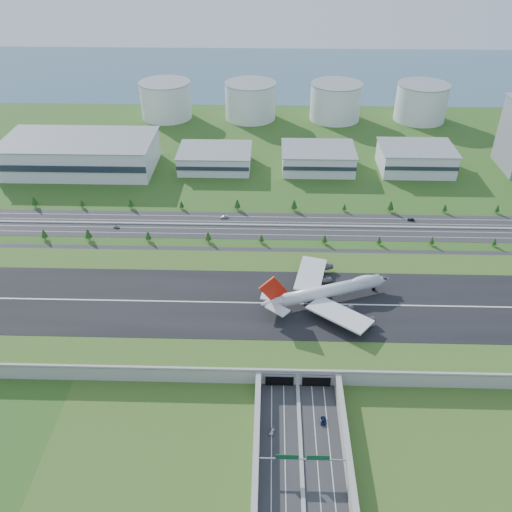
{
  "coord_description": "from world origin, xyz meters",
  "views": [
    {
      "loc": [
        -14.45,
        -226.18,
        189.98
      ],
      "look_at": [
        -21.72,
        35.0,
        14.9
      ],
      "focal_mm": 38.0,
      "sensor_mm": 36.0,
      "label": 1
    }
  ],
  "objects_px": {
    "car_5": "(411,220)",
    "car_7": "(224,217)",
    "fuel_tank_a": "(166,100)",
    "boeing_747": "(327,291)",
    "car_4": "(116,227)",
    "car_2": "(323,420)",
    "car_0": "(272,431)"
  },
  "relations": [
    {
      "from": "car_0",
      "to": "car_2",
      "type": "relative_size",
      "value": 0.88
    },
    {
      "from": "car_5",
      "to": "car_7",
      "type": "relative_size",
      "value": 0.83
    },
    {
      "from": "car_2",
      "to": "car_5",
      "type": "height_order",
      "value": "car_5"
    },
    {
      "from": "boeing_747",
      "to": "car_5",
      "type": "distance_m",
      "value": 122.82
    },
    {
      "from": "car_0",
      "to": "car_2",
      "type": "xyz_separation_m",
      "value": [
        22.03,
        6.23,
        -0.05
      ]
    },
    {
      "from": "boeing_747",
      "to": "car_0",
      "type": "xyz_separation_m",
      "value": [
        -28.73,
        -80.09,
        -13.77
      ]
    },
    {
      "from": "car_2",
      "to": "fuel_tank_a",
      "type": "bearing_deg",
      "value": -67.01
    },
    {
      "from": "car_5",
      "to": "fuel_tank_a",
      "type": "bearing_deg",
      "value": -126.27
    },
    {
      "from": "car_2",
      "to": "car_4",
      "type": "height_order",
      "value": "car_4"
    },
    {
      "from": "car_4",
      "to": "car_7",
      "type": "xyz_separation_m",
      "value": [
        72.23,
        16.18,
        0.11
      ]
    },
    {
      "from": "car_0",
      "to": "car_4",
      "type": "xyz_separation_m",
      "value": [
        -106.86,
        165.82,
        0.01
      ]
    },
    {
      "from": "fuel_tank_a",
      "to": "car_7",
      "type": "distance_m",
      "value": 218.51
    },
    {
      "from": "car_7",
      "to": "car_5",
      "type": "bearing_deg",
      "value": 71.8
    },
    {
      "from": "car_0",
      "to": "car_4",
      "type": "height_order",
      "value": "car_4"
    },
    {
      "from": "boeing_747",
      "to": "car_2",
      "type": "bearing_deg",
      "value": -115.35
    },
    {
      "from": "fuel_tank_a",
      "to": "car_4",
      "type": "relative_size",
      "value": 11.57
    },
    {
      "from": "boeing_747",
      "to": "car_7",
      "type": "xyz_separation_m",
      "value": [
        -63.36,
        101.9,
        -13.65
      ]
    },
    {
      "from": "car_0",
      "to": "car_7",
      "type": "bearing_deg",
      "value": 116.98
    },
    {
      "from": "fuel_tank_a",
      "to": "boeing_747",
      "type": "distance_m",
      "value": 336.16
    },
    {
      "from": "car_4",
      "to": "car_5",
      "type": "distance_m",
      "value": 203.82
    },
    {
      "from": "boeing_747",
      "to": "car_4",
      "type": "relative_size",
      "value": 16.77
    },
    {
      "from": "fuel_tank_a",
      "to": "boeing_747",
      "type": "relative_size",
      "value": 0.69
    },
    {
      "from": "car_4",
      "to": "car_7",
      "type": "bearing_deg",
      "value": -61.13
    },
    {
      "from": "boeing_747",
      "to": "car_5",
      "type": "height_order",
      "value": "boeing_747"
    },
    {
      "from": "car_2",
      "to": "car_5",
      "type": "distance_m",
      "value": 190.57
    },
    {
      "from": "car_0",
      "to": "car_2",
      "type": "distance_m",
      "value": 22.89
    },
    {
      "from": "car_4",
      "to": "boeing_747",
      "type": "bearing_deg",
      "value": -106.06
    },
    {
      "from": "car_2",
      "to": "car_7",
      "type": "height_order",
      "value": "car_7"
    },
    {
      "from": "boeing_747",
      "to": "car_5",
      "type": "bearing_deg",
      "value": 36.19
    },
    {
      "from": "car_2",
      "to": "car_7",
      "type": "distance_m",
      "value": 184.68
    },
    {
      "from": "car_2",
      "to": "car_5",
      "type": "xyz_separation_m",
      "value": [
        74.31,
        175.48,
        0.14
      ]
    },
    {
      "from": "car_5",
      "to": "car_7",
      "type": "bearing_deg",
      "value": -81.29
    }
  ]
}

